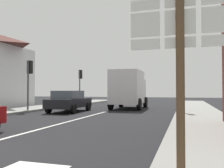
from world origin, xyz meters
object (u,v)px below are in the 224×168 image
sedan_far (69,101)px  traffic_light_near_right (180,73)px  route_sign_post (180,59)px  traffic_light_near_left (29,74)px  delivery_truck (129,88)px  traffic_light_far_left (80,79)px

sedan_far → traffic_light_near_right: bearing=3.8°
route_sign_post → traffic_light_near_right: (-0.23, 11.95, 0.61)m
route_sign_post → traffic_light_near_left: bearing=134.2°
delivery_truck → traffic_light_near_left: bearing=-140.2°
delivery_truck → traffic_light_near_left: size_ratio=1.42×
sedan_far → traffic_light_far_left: (-2.63, 7.81, 1.91)m
traffic_light_near_right → traffic_light_far_left: traffic_light_far_left is taller
sedan_far → traffic_light_far_left: size_ratio=1.18×
delivery_truck → traffic_light_far_left: bearing=147.9°
traffic_light_near_right → traffic_light_far_left: 12.47m
route_sign_post → traffic_light_near_right: bearing=91.1°
route_sign_post → traffic_light_near_left: traffic_light_near_left is taller
delivery_truck → route_sign_post: route_sign_post is taller
traffic_light_far_left → route_sign_post: bearing=-61.8°
delivery_truck → traffic_light_near_right: (4.15, -3.60, 0.97)m
sedan_far → traffic_light_near_left: 3.34m
traffic_light_near_right → traffic_light_near_left: traffic_light_near_left is taller
traffic_light_near_right → traffic_light_near_left: (-10.09, -1.35, 0.02)m
traffic_light_near_left → traffic_light_near_right: bearing=7.6°
sedan_far → traffic_light_far_left: traffic_light_far_left is taller
sedan_far → delivery_truck: size_ratio=0.84×
sedan_far → delivery_truck: delivery_truck is taller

